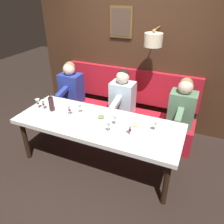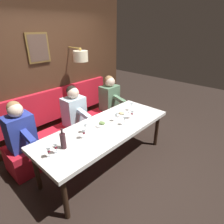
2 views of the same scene
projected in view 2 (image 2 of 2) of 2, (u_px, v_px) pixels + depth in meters
ground_plane at (107, 163)px, 3.30m from camera, size 12.00×12.00×0.00m
dining_table at (106, 130)px, 3.02m from camera, size 0.90×2.36×0.74m
banquette_bench at (75, 134)px, 3.75m from camera, size 0.52×2.56×0.45m
back_wall_panel at (52, 74)px, 3.62m from camera, size 0.59×3.76×2.90m
diner_nearest at (110, 94)px, 4.19m from camera, size 0.60×0.40×0.79m
diner_near at (74, 107)px, 3.52m from camera, size 0.60×0.40×0.79m
diner_middle at (19, 127)px, 2.82m from camera, size 0.60×0.40×0.79m
place_setting_0 at (102, 124)px, 3.05m from camera, size 0.24×0.32×0.05m
place_setting_1 at (122, 114)px, 3.39m from camera, size 0.24×0.32×0.05m
wine_glass_0 at (124, 118)px, 3.00m from camera, size 0.07×0.07×0.16m
wine_glass_1 at (49, 150)px, 2.25m from camera, size 0.07×0.07×0.16m
wine_glass_2 at (132, 112)px, 3.21m from camera, size 0.07×0.07×0.16m
wine_glass_3 at (116, 115)px, 3.12m from camera, size 0.07×0.07×0.16m
wine_glass_4 at (131, 105)px, 3.53m from camera, size 0.07×0.07×0.16m
wine_glass_5 at (56, 146)px, 2.32m from camera, size 0.07×0.07×0.16m
wine_glass_6 at (85, 126)px, 2.78m from camera, size 0.07×0.07×0.16m
wine_glass_7 at (84, 131)px, 2.64m from camera, size 0.07×0.07×0.16m
wine_bottle at (63, 141)px, 2.42m from camera, size 0.08×0.08×0.30m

